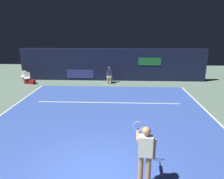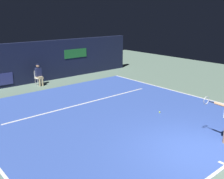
% 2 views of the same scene
% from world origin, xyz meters
% --- Properties ---
extents(ground_plane, '(30.48, 30.48, 0.00)m').
position_xyz_m(ground_plane, '(0.00, 4.40, 0.00)').
color(ground_plane, slate).
extents(court_surface, '(10.40, 10.81, 0.01)m').
position_xyz_m(court_surface, '(0.00, 4.40, 0.01)').
color(court_surface, '#3856B2').
rests_on(court_surface, ground).
extents(line_sideline_left, '(0.10, 10.81, 0.01)m').
position_xyz_m(line_sideline_left, '(5.15, 4.40, 0.01)').
color(line_sideline_left, white).
rests_on(line_sideline_left, court_surface).
extents(line_service, '(8.12, 0.10, 0.01)m').
position_xyz_m(line_service, '(0.00, 6.29, 0.01)').
color(line_service, white).
rests_on(line_service, court_surface).
extents(line_centre_mark, '(0.10, 0.30, 0.01)m').
position_xyz_m(line_centre_mark, '(0.00, -0.85, 0.01)').
color(line_centre_mark, white).
rests_on(line_centre_mark, court_surface).
extents(back_wall, '(14.99, 0.33, 2.60)m').
position_xyz_m(back_wall, '(-0.00, 11.84, 1.30)').
color(back_wall, '#141933').
rests_on(back_wall, ground).
extents(line_judge_on_chair, '(0.44, 0.53, 1.32)m').
position_xyz_m(line_judge_on_chair, '(-0.18, 10.96, 0.69)').
color(line_judge_on_chair, white).
rests_on(line_judge_on_chair, ground).
extents(tennis_ball, '(0.07, 0.07, 0.07)m').
position_xyz_m(tennis_ball, '(1.79, 3.06, 0.05)').
color(tennis_ball, '#CCE033').
rests_on(tennis_ball, court_surface).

